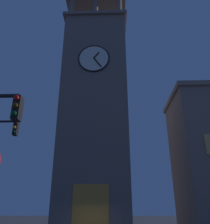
% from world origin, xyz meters
% --- Properties ---
extents(clocktower, '(7.79, 6.99, 29.58)m').
position_xyz_m(clocktower, '(0.18, -5.92, 12.55)').
color(clocktower, '#75665B').
rests_on(clocktower, ground_plane).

